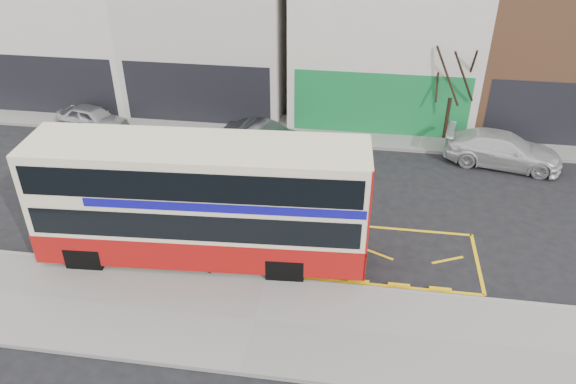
% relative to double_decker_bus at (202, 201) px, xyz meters
% --- Properties ---
extents(ground, '(120.00, 120.00, 0.00)m').
position_rel_double_decker_bus_xyz_m(ground, '(2.26, -0.60, -2.28)').
color(ground, black).
rests_on(ground, ground).
extents(pavement, '(40.00, 4.00, 0.15)m').
position_rel_double_decker_bus_xyz_m(pavement, '(2.26, -2.90, -2.20)').
color(pavement, gray).
rests_on(pavement, ground).
extents(kerb, '(40.00, 0.15, 0.15)m').
position_rel_double_decker_bus_xyz_m(kerb, '(2.26, -0.98, -2.20)').
color(kerb, gray).
rests_on(kerb, ground).
extents(far_pavement, '(50.00, 3.00, 0.15)m').
position_rel_double_decker_bus_xyz_m(far_pavement, '(2.26, 10.40, -2.20)').
color(far_pavement, gray).
rests_on(far_pavement, ground).
extents(road_markings, '(14.00, 3.40, 0.01)m').
position_rel_double_decker_bus_xyz_m(road_markings, '(2.26, 1.00, -2.27)').
color(road_markings, yellow).
rests_on(road_markings, ground).
extents(terrace_far_left, '(8.00, 8.01, 10.80)m').
position_rel_double_decker_bus_xyz_m(terrace_far_left, '(-11.24, 14.38, 2.54)').
color(terrace_far_left, silver).
rests_on(terrace_far_left, ground).
extents(terrace_green_shop, '(9.00, 8.01, 11.30)m').
position_rel_double_decker_bus_xyz_m(terrace_green_shop, '(5.76, 14.39, 2.79)').
color(terrace_green_shop, silver).
rests_on(terrace_green_shop, ground).
extents(terrace_right, '(9.00, 8.01, 10.30)m').
position_rel_double_decker_bus_xyz_m(terrace_right, '(14.76, 14.38, 2.29)').
color(terrace_right, '#955D3B').
rests_on(terrace_right, ground).
extents(double_decker_bus, '(10.99, 3.15, 4.34)m').
position_rel_double_decker_bus_xyz_m(double_decker_bus, '(0.00, 0.00, 0.00)').
color(double_decker_bus, beige).
rests_on(double_decker_bus, ground).
extents(bus_stop_post, '(0.71, 0.18, 2.90)m').
position_rel_double_decker_bus_xyz_m(bus_stop_post, '(0.44, -1.00, -0.38)').
color(bus_stop_post, black).
rests_on(bus_stop_post, pavement).
extents(car_silver, '(3.88, 2.31, 1.24)m').
position_rel_double_decker_bus_xyz_m(car_silver, '(-8.31, 9.08, -1.66)').
color(car_silver, '#B5B5BA').
rests_on(car_silver, ground).
extents(car_grey, '(4.35, 2.10, 1.37)m').
position_rel_double_decker_bus_xyz_m(car_grey, '(0.62, 7.98, -1.59)').
color(car_grey, '#3A3E41').
rests_on(car_grey, ground).
extents(car_white, '(5.29, 2.90, 1.45)m').
position_rel_double_decker_bus_xyz_m(car_white, '(11.21, 8.35, -1.55)').
color(car_white, silver).
rests_on(car_white, ground).
extents(street_tree_left, '(2.72, 2.72, 5.86)m').
position_rel_double_decker_bus_xyz_m(street_tree_left, '(-12.79, 11.67, 1.72)').
color(street_tree_left, black).
rests_on(street_tree_left, ground).
extents(street_tree_right, '(2.76, 2.76, 5.96)m').
position_rel_double_decker_bus_xyz_m(street_tree_right, '(8.92, 10.46, 1.79)').
color(street_tree_right, black).
rests_on(street_tree_right, ground).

